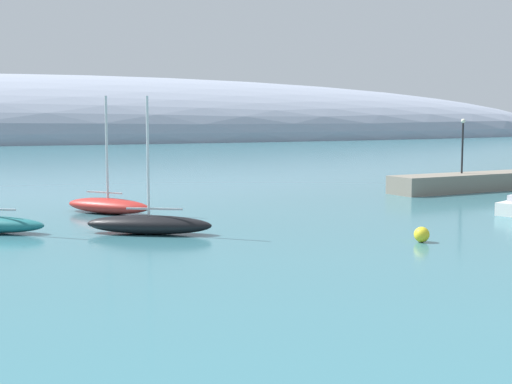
% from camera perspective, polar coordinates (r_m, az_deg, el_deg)
% --- Properties ---
extents(breakwater_rocks, '(17.87, 4.73, 1.46)m').
position_cam_1_polar(breakwater_rocks, '(62.96, 17.52, 0.81)').
color(breakwater_rocks, gray).
rests_on(breakwater_rocks, ground).
extents(distant_ridge, '(353.48, 89.54, 35.68)m').
position_cam_1_polar(distant_ridge, '(208.51, -15.28, 4.09)').
color(distant_ridge, '#8E99AD').
rests_on(distant_ridge, ground).
extents(sailboat_red_near_shore, '(5.50, 6.10, 7.48)m').
position_cam_1_polar(sailboat_red_near_shore, '(46.51, -11.76, -1.02)').
color(sailboat_red_near_shore, red).
rests_on(sailboat_red_near_shore, water).
extents(sailboat_black_outer_mooring, '(6.68, 4.98, 7.22)m').
position_cam_1_polar(sailboat_black_outer_mooring, '(37.88, -8.56, -2.54)').
color(sailboat_black_outer_mooring, black).
rests_on(sailboat_black_outer_mooring, water).
extents(mooring_buoy_yellow, '(0.77, 0.77, 0.77)m').
position_cam_1_polar(mooring_buoy_yellow, '(35.96, 13.12, -3.33)').
color(mooring_buoy_yellow, yellow).
rests_on(mooring_buoy_yellow, water).
extents(harbor_lamp_post, '(0.36, 0.36, 4.54)m').
position_cam_1_polar(harbor_lamp_post, '(61.81, 16.21, 4.02)').
color(harbor_lamp_post, black).
rests_on(harbor_lamp_post, breakwater_rocks).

